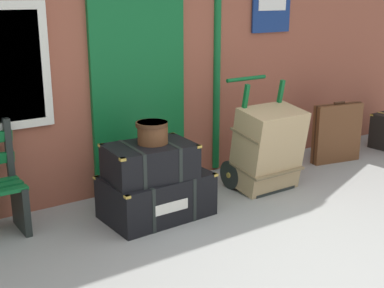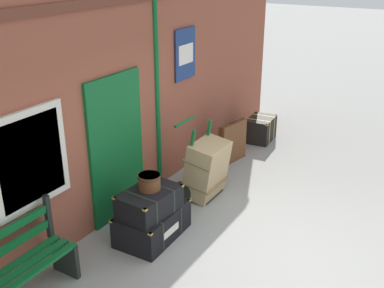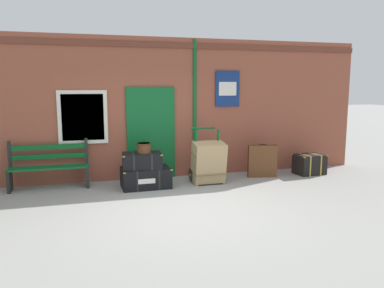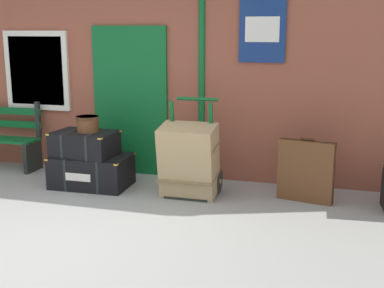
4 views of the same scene
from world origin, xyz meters
name	(u,v)px [view 4 (image 4 of 4)]	position (x,y,z in m)	size (l,w,h in m)	color
ground_plane	(48,236)	(0.00, 0.00, 0.00)	(60.00, 60.00, 0.00)	gray
brick_facade	(138,62)	(-0.01, 2.60, 1.60)	(10.40, 0.35, 3.20)	brown
steamer_trunk_base	(92,171)	(-0.34, 1.67, 0.21)	(1.03, 0.68, 0.43)	black
steamer_trunk_middle	(85,144)	(-0.41, 1.65, 0.58)	(0.84, 0.60, 0.33)	black
round_hatbox	(88,123)	(-0.37, 1.67, 0.86)	(0.30, 0.30, 0.21)	brown
porters_trolley	(193,172)	(1.03, 1.77, 0.27)	(0.71, 0.57, 1.20)	black
large_brown_trunk	(189,160)	(1.03, 1.60, 0.47)	(0.70, 0.57, 0.94)	tan
suitcase_caramel	(306,171)	(2.44, 1.83, 0.38)	(0.68, 0.26, 0.79)	brown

